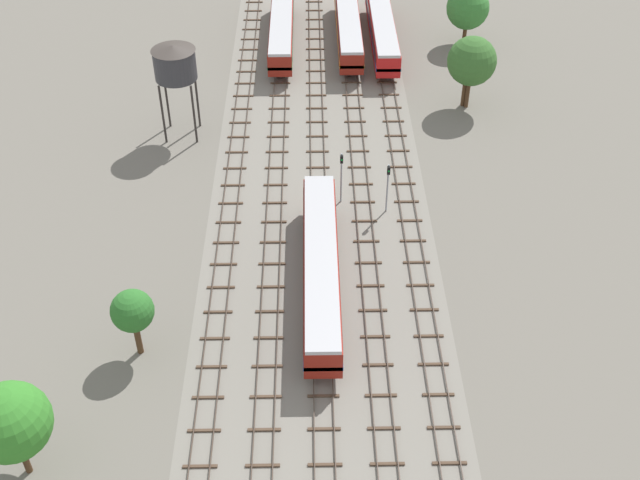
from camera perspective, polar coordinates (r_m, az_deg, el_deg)
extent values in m
plane|color=slate|center=(85.99, -0.18, 6.47)|extent=(480.00, 480.00, 0.00)
cube|color=gray|center=(85.99, -0.18, 6.47)|extent=(21.19, 176.00, 0.01)
cube|color=#47382D|center=(87.12, -6.36, 6.85)|extent=(0.07, 126.00, 0.15)
cube|color=#47382D|center=(86.99, -5.42, 6.87)|extent=(0.07, 126.00, 0.15)
cube|color=brown|center=(57.65, -8.54, -15.65)|extent=(2.40, 0.22, 0.14)
cube|color=brown|center=(59.39, -8.25, -13.28)|extent=(2.40, 0.22, 0.14)
cube|color=brown|center=(61.22, -7.98, -11.04)|extent=(2.40, 0.22, 0.14)
cube|color=brown|center=(63.15, -7.72, -8.94)|extent=(2.40, 0.22, 0.14)
cube|color=brown|center=(65.16, -7.49, -6.96)|extent=(2.40, 0.22, 0.14)
cube|color=brown|center=(67.24, -7.27, -5.10)|extent=(2.40, 0.22, 0.14)
cube|color=brown|center=(69.39, -7.07, -3.36)|extent=(2.40, 0.22, 0.14)
cube|color=brown|center=(71.60, -6.88, -1.72)|extent=(2.40, 0.22, 0.14)
cube|color=brown|center=(73.87, -6.70, -0.18)|extent=(2.40, 0.22, 0.14)
cube|color=brown|center=(76.19, -6.53, 1.26)|extent=(2.40, 0.22, 0.14)
cube|color=brown|center=(78.55, -6.37, 2.62)|extent=(2.40, 0.22, 0.14)
cube|color=brown|center=(80.96, -6.22, 3.90)|extent=(2.40, 0.22, 0.14)
cube|color=brown|center=(83.40, -6.08, 5.11)|extent=(2.40, 0.22, 0.14)
cube|color=brown|center=(85.88, -5.95, 6.24)|extent=(2.40, 0.22, 0.14)
cube|color=brown|center=(88.39, -5.82, 7.31)|extent=(2.40, 0.22, 0.14)
cube|color=brown|center=(90.93, -5.70, 8.32)|extent=(2.40, 0.22, 0.14)
cube|color=brown|center=(93.50, -5.59, 9.28)|extent=(2.40, 0.22, 0.14)
cube|color=brown|center=(96.09, -5.48, 10.19)|extent=(2.40, 0.22, 0.14)
cube|color=brown|center=(98.71, -5.38, 11.04)|extent=(2.40, 0.22, 0.14)
cube|color=brown|center=(101.35, -5.28, 11.86)|extent=(2.40, 0.22, 0.14)
cube|color=brown|center=(104.01, -5.18, 12.63)|extent=(2.40, 0.22, 0.14)
cube|color=brown|center=(106.68, -5.10, 13.36)|extent=(2.40, 0.22, 0.14)
cube|color=brown|center=(109.37, -5.01, 14.06)|extent=(2.40, 0.22, 0.14)
cube|color=brown|center=(112.08, -4.93, 14.72)|extent=(2.40, 0.22, 0.14)
cube|color=brown|center=(114.80, -4.85, 15.35)|extent=(2.40, 0.22, 0.14)
cube|color=brown|center=(117.54, -4.77, 15.96)|extent=(2.40, 0.22, 0.14)
cube|color=brown|center=(120.29, -4.70, 16.53)|extent=(2.40, 0.22, 0.14)
cube|color=#47382D|center=(86.81, -3.52, 6.91)|extent=(0.07, 126.00, 0.15)
cube|color=#47382D|center=(86.75, -2.57, 6.92)|extent=(0.07, 126.00, 0.15)
cube|color=brown|center=(57.23, -4.11, -15.73)|extent=(2.40, 0.22, 0.14)
cube|color=brown|center=(58.98, -3.99, -13.33)|extent=(2.40, 0.22, 0.14)
cube|color=brown|center=(60.83, -3.88, -11.07)|extent=(2.40, 0.22, 0.14)
cube|color=brown|center=(62.77, -3.78, -8.95)|extent=(2.40, 0.22, 0.14)
cube|color=brown|center=(64.79, -3.69, -6.96)|extent=(2.40, 0.22, 0.14)
cube|color=brown|center=(66.88, -3.60, -5.09)|extent=(2.40, 0.22, 0.14)
cube|color=brown|center=(69.04, -3.52, -3.34)|extent=(2.40, 0.22, 0.14)
cube|color=brown|center=(71.27, -3.44, -1.70)|extent=(2.40, 0.22, 0.14)
cube|color=brown|center=(73.54, -3.37, -0.15)|extent=(2.40, 0.22, 0.14)
cube|color=brown|center=(75.87, -3.30, 1.30)|extent=(2.40, 0.22, 0.14)
cube|color=brown|center=(78.24, -3.24, 2.66)|extent=(2.40, 0.22, 0.14)
cube|color=brown|center=(80.66, -3.18, 3.95)|extent=(2.40, 0.22, 0.14)
cube|color=brown|center=(83.11, -3.12, 5.15)|extent=(2.40, 0.22, 0.14)
cube|color=brown|center=(85.60, -3.07, 6.29)|extent=(2.40, 0.22, 0.14)
cube|color=brown|center=(88.12, -3.02, 7.36)|extent=(2.40, 0.22, 0.14)
cube|color=brown|center=(90.67, -2.97, 8.38)|extent=(2.40, 0.22, 0.14)
cube|color=brown|center=(93.24, -2.92, 9.33)|extent=(2.40, 0.22, 0.14)
cube|color=brown|center=(95.84, -2.88, 10.24)|extent=(2.40, 0.22, 0.14)
cube|color=brown|center=(98.47, -2.84, 11.10)|extent=(2.40, 0.22, 0.14)
cube|color=brown|center=(101.11, -2.80, 11.91)|extent=(2.40, 0.22, 0.14)
cube|color=brown|center=(103.77, -2.76, 12.68)|extent=(2.40, 0.22, 0.14)
cube|color=brown|center=(106.46, -2.72, 13.41)|extent=(2.40, 0.22, 0.14)
cube|color=brown|center=(109.15, -2.69, 14.11)|extent=(2.40, 0.22, 0.14)
cube|color=brown|center=(111.87, -2.66, 14.77)|extent=(2.40, 0.22, 0.14)
cube|color=brown|center=(114.59, -2.63, 15.40)|extent=(2.40, 0.22, 0.14)
cube|color=brown|center=(117.34, -2.60, 16.01)|extent=(2.40, 0.22, 0.14)
cube|color=brown|center=(120.09, -2.57, 16.58)|extent=(2.40, 0.22, 0.14)
cube|color=#47382D|center=(86.71, -0.66, 6.94)|extent=(0.07, 126.00, 0.15)
cube|color=#47382D|center=(86.72, 0.29, 6.95)|extent=(0.07, 126.00, 0.15)
cube|color=brown|center=(57.13, 0.36, -15.71)|extent=(2.40, 0.22, 0.14)
cube|color=brown|center=(58.88, 0.30, -13.31)|extent=(2.40, 0.22, 0.14)
cube|color=brown|center=(60.74, 0.25, -11.05)|extent=(2.40, 0.22, 0.14)
cube|color=brown|center=(62.68, 0.19, -8.93)|extent=(2.40, 0.22, 0.14)
cube|color=brown|center=(64.70, 0.14, -6.93)|extent=(2.40, 0.22, 0.14)
cube|color=brown|center=(66.80, 0.10, -5.06)|extent=(2.40, 0.22, 0.14)
cube|color=brown|center=(68.96, 0.06, -3.31)|extent=(2.40, 0.22, 0.14)
cube|color=brown|center=(71.19, 0.02, -1.66)|extent=(2.40, 0.22, 0.14)
cube|color=brown|center=(73.47, -0.02, -0.12)|extent=(2.40, 0.22, 0.14)
cube|color=brown|center=(75.80, -0.05, 1.33)|extent=(2.40, 0.22, 0.14)
cube|color=brown|center=(78.17, -0.08, 2.70)|extent=(2.40, 0.22, 0.14)
cube|color=brown|center=(80.59, -0.12, 3.98)|extent=(2.40, 0.22, 0.14)
cube|color=brown|center=(83.04, -0.14, 5.19)|extent=(2.40, 0.22, 0.14)
cube|color=brown|center=(85.53, -0.17, 6.32)|extent=(2.40, 0.22, 0.14)
cube|color=brown|center=(88.05, -0.20, 7.40)|extent=(2.40, 0.22, 0.14)
cube|color=brown|center=(90.61, -0.22, 8.41)|extent=(2.40, 0.22, 0.14)
cube|color=brown|center=(93.18, -0.25, 9.37)|extent=(2.40, 0.22, 0.14)
cube|color=brown|center=(95.78, -0.27, 10.27)|extent=(2.40, 0.22, 0.14)
cube|color=brown|center=(98.41, -0.29, 11.13)|extent=(2.40, 0.22, 0.14)
cube|color=brown|center=(101.06, -0.31, 11.94)|extent=(2.40, 0.22, 0.14)
cube|color=brown|center=(103.72, -0.33, 12.71)|extent=(2.40, 0.22, 0.14)
cube|color=brown|center=(106.40, -0.35, 13.44)|extent=(2.40, 0.22, 0.14)
cube|color=brown|center=(109.10, -0.36, 14.14)|extent=(2.40, 0.22, 0.14)
cube|color=brown|center=(111.82, -0.38, 14.80)|extent=(2.40, 0.22, 0.14)
cube|color=brown|center=(114.55, -0.40, 15.43)|extent=(2.40, 0.22, 0.14)
cube|color=brown|center=(117.29, -0.41, 16.03)|extent=(2.40, 0.22, 0.14)
cube|color=brown|center=(120.04, -0.43, 16.61)|extent=(2.40, 0.22, 0.14)
cube|color=#47382D|center=(86.82, 2.20, 6.96)|extent=(0.07, 126.00, 0.15)
cube|color=#47382D|center=(86.91, 3.15, 6.97)|extent=(0.07, 126.00, 0.15)
cube|color=brown|center=(57.35, 4.82, -15.60)|extent=(2.40, 0.22, 0.14)
cube|color=brown|center=(59.10, 4.58, -13.22)|extent=(2.40, 0.22, 0.14)
cube|color=brown|center=(60.95, 4.36, -10.97)|extent=(2.40, 0.22, 0.14)
cube|color=brown|center=(62.89, 4.16, -8.86)|extent=(2.40, 0.22, 0.14)
cube|color=brown|center=(64.90, 3.97, -6.87)|extent=(2.40, 0.22, 0.14)
cube|color=brown|center=(66.99, 3.79, -5.01)|extent=(2.40, 0.22, 0.14)
cube|color=brown|center=(69.15, 3.63, -3.27)|extent=(2.40, 0.22, 0.14)
cube|color=brown|center=(71.37, 3.47, -1.63)|extent=(2.40, 0.22, 0.14)
cube|color=brown|center=(73.64, 3.33, -0.09)|extent=(2.40, 0.22, 0.14)
cube|color=brown|center=(75.97, 3.19, 1.36)|extent=(2.40, 0.22, 0.14)
cube|color=brown|center=(78.34, 3.06, 2.72)|extent=(2.40, 0.22, 0.14)
cube|color=brown|center=(80.75, 2.94, 4.00)|extent=(2.40, 0.22, 0.14)
cube|color=brown|center=(83.20, 2.83, 5.21)|extent=(2.40, 0.22, 0.14)
cube|color=brown|center=(85.68, 2.72, 6.34)|extent=(2.40, 0.22, 0.14)
cube|color=brown|center=(88.20, 2.62, 7.41)|extent=(2.40, 0.22, 0.14)
cube|color=brown|center=(90.75, 2.52, 8.42)|extent=(2.40, 0.22, 0.14)
cube|color=brown|center=(93.32, 2.43, 9.38)|extent=(2.40, 0.22, 0.14)
cube|color=brown|center=(95.92, 2.34, 10.28)|extent=(2.40, 0.22, 0.14)
cube|color=brown|center=(98.54, 2.26, 11.14)|extent=(2.40, 0.22, 0.14)
cube|color=brown|center=(101.18, 2.18, 11.95)|extent=(2.40, 0.22, 0.14)
cube|color=brown|center=(103.84, 2.10, 12.72)|extent=(2.40, 0.22, 0.14)
cube|color=brown|center=(106.52, 2.03, 13.45)|extent=(2.40, 0.22, 0.14)
cube|color=brown|center=(109.22, 1.96, 14.15)|extent=(2.40, 0.22, 0.14)
cube|color=brown|center=(111.93, 1.89, 14.81)|extent=(2.40, 0.22, 0.14)
cube|color=brown|center=(114.66, 1.83, 15.44)|extent=(2.40, 0.22, 0.14)
cube|color=brown|center=(117.40, 1.77, 16.04)|extent=(2.40, 0.22, 0.14)
cube|color=brown|center=(120.15, 1.71, 16.61)|extent=(2.40, 0.22, 0.14)
cube|color=#47382D|center=(87.15, 5.04, 6.96)|extent=(0.07, 126.00, 0.15)
cube|color=#47382D|center=(87.30, 5.98, 6.96)|extent=(0.07, 126.00, 0.15)
cube|color=brown|center=(57.90, 9.22, -15.41)|extent=(2.40, 0.22, 0.14)
cube|color=brown|center=(59.63, 8.81, -13.06)|extent=(2.40, 0.22, 0.14)
cube|color=brown|center=(61.46, 8.43, -10.84)|extent=(2.40, 0.22, 0.14)
cube|color=brown|center=(63.38, 8.08, -8.75)|extent=(2.40, 0.22, 0.14)
cube|color=brown|center=(65.38, 7.75, -6.79)|extent=(2.40, 0.22, 0.14)
cube|color=brown|center=(67.46, 7.45, -4.94)|extent=(2.40, 0.22, 0.14)
cube|color=brown|center=(69.60, 7.16, -3.21)|extent=(2.40, 0.22, 0.14)
cube|color=brown|center=(71.81, 6.89, -1.58)|extent=(2.40, 0.22, 0.14)
cube|color=brown|center=(74.07, 6.64, -0.05)|extent=(2.40, 0.22, 0.14)
cube|color=brown|center=(76.38, 6.41, 1.39)|extent=(2.40, 0.22, 0.14)
cube|color=brown|center=(78.74, 6.19, 2.74)|extent=(2.40, 0.22, 0.14)
cube|color=brown|center=(81.14, 5.98, 4.01)|extent=(2.40, 0.22, 0.14)
cube|color=brown|center=(83.57, 5.78, 5.21)|extent=(2.40, 0.22, 0.14)
cube|color=brown|center=(86.05, 5.59, 6.34)|extent=(2.40, 0.22, 0.14)
cube|color=brown|center=(88.56, 5.42, 7.41)|extent=(2.40, 0.22, 0.14)
cube|color=brown|center=(91.09, 5.25, 8.42)|extent=(2.40, 0.22, 0.14)
cube|color=brown|center=(93.66, 5.09, 9.37)|extent=(2.40, 0.22, 0.14)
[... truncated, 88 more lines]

